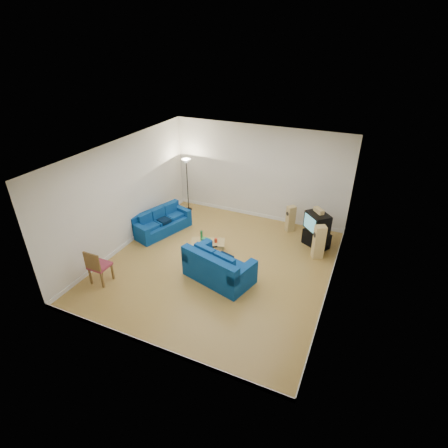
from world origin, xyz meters
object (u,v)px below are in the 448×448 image
at_px(coffee_table, 208,243).
at_px(tv_stand, 316,239).
at_px(sofa_loveseat, 218,269).
at_px(television, 317,222).
at_px(sofa_three_seat, 161,224).

xyz_separation_m(coffee_table, tv_stand, (2.84, 1.66, -0.07)).
bearing_deg(sofa_loveseat, television, 69.00).
distance_m(tv_stand, television, 0.60).
xyz_separation_m(sofa_three_seat, sofa_loveseat, (2.77, -1.57, 0.06)).
bearing_deg(television, sofa_three_seat, -120.42).
bearing_deg(sofa_loveseat, tv_stand, 68.94).
bearing_deg(coffee_table, sofa_three_seat, 165.62).
bearing_deg(television, coffee_table, -103.64).
xyz_separation_m(sofa_loveseat, tv_stand, (2.02, 2.73, -0.10)).
height_order(sofa_loveseat, tv_stand, sofa_loveseat).
relative_size(coffee_table, television, 1.29).
relative_size(sofa_three_seat, sofa_loveseat, 1.04).
bearing_deg(sofa_loveseat, sofa_three_seat, 165.94).
bearing_deg(tv_stand, sofa_loveseat, -96.51).
height_order(sofa_three_seat, television, television).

